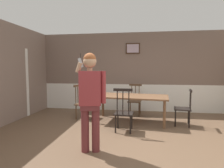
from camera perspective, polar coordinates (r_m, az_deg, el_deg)
name	(u,v)px	position (r m, az deg, el deg)	size (l,w,h in m)	color
ground_plane	(127,142)	(4.00, 4.65, -17.11)	(7.26, 7.26, 0.00)	brown
room_back_partition	(133,73)	(6.64, 6.49, 3.20)	(6.60, 0.17, 2.73)	#756056
dining_table	(130,98)	(5.26, 5.54, -4.30)	(2.15, 1.21, 0.74)	brown
chair_near_window	(135,100)	(6.14, 6.93, -4.90)	(0.45, 0.45, 0.98)	#513823
chair_by_doorway	(83,103)	(5.70, -8.71, -5.60)	(0.53, 0.53, 1.01)	#513823
chair_at_table_head	(184,108)	(5.24, 21.03, -6.85)	(0.48, 0.48, 0.95)	black
chair_opposite_corner	(124,112)	(4.45, 3.59, -8.46)	(0.45, 0.45, 1.04)	black
person_figure	(91,95)	(3.31, -6.56, -3.48)	(0.52, 0.28, 1.76)	brown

